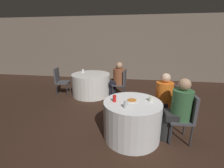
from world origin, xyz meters
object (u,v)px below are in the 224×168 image
chair_far_east (122,81)px  person_green_jacket (177,110)px  chair_near_east (186,114)px  chair_near_northeast (166,100)px  soda_can_red (114,99)px  pizza_plate_near (132,100)px  table_near (132,120)px  soda_can_silver (126,105)px  table_far (91,84)px  chair_far_west (60,79)px  person_orange_shirt (161,100)px  person_floral_shirt (117,79)px

chair_far_east → person_green_jacket: person_green_jacket is taller
chair_near_east → chair_far_east: size_ratio=1.00×
chair_near_northeast → soda_can_red: size_ratio=7.44×
chair_near_east → pizza_plate_near: size_ratio=3.53×
table_near → soda_can_silver: (-0.11, -0.27, 0.42)m
table_far → pizza_plate_near: pizza_plate_near is taller
soda_can_red → chair_far_west: bearing=136.9°
table_near → soda_can_silver: 0.51m
chair_far_west → soda_can_red: bearing=38.5°
pizza_plate_near → soda_can_red: (-0.31, -0.09, 0.05)m
table_far → chair_far_west: chair_far_west is taller
chair_near_east → chair_far_west: bearing=58.9°
table_far → soda_can_red: soda_can_red is taller
soda_can_silver → chair_near_northeast: bearing=46.9°
table_near → soda_can_red: 0.54m
chair_near_east → person_orange_shirt: person_orange_shirt is taller
person_floral_shirt → pizza_plate_near: 2.02m
person_green_jacket → person_floral_shirt: size_ratio=1.04×
table_far → chair_far_east: chair_far_east is taller
chair_far_east → person_orange_shirt: bearing=-141.5°
chair_near_east → soda_can_silver: 1.13m
person_green_jacket → soda_can_red: 1.13m
chair_near_east → person_green_jacket: person_green_jacket is taller
chair_near_east → person_green_jacket: (-0.16, -0.00, 0.07)m
pizza_plate_near → table_far: bearing=124.4°
table_far → chair_near_east: 3.13m
chair_near_northeast → person_floral_shirt: size_ratio=0.79×
chair_near_east → soda_can_red: size_ratio=7.44×
chair_near_east → person_orange_shirt: bearing=34.1°
chair_far_east → soda_can_red: 2.05m
table_far → person_green_jacket: bearing=-43.2°
chair_far_east → person_floral_shirt: size_ratio=0.79×
chair_near_northeast → person_orange_shirt: person_orange_shirt is taller
table_far → chair_far_west: (-1.03, -0.15, 0.18)m
person_orange_shirt → soda_can_silver: (-0.71, -0.78, 0.19)m
chair_near_east → table_far: bearing=47.1°
chair_near_northeast → soda_can_silver: size_ratio=7.44×
chair_far_east → table_near: bearing=-164.2°
chair_near_northeast → soda_can_silver: (-0.83, -0.89, 0.24)m
soda_can_silver → person_green_jacket: bearing=18.2°
person_green_jacket → person_floral_shirt: 2.38m
table_far → chair_near_northeast: chair_near_northeast is taller
table_far → chair_near_east: chair_near_east is taller
chair_far_east → person_green_jacket: size_ratio=0.76×
chair_far_west → table_near: bearing=43.2°
table_near → chair_near_east: size_ratio=1.18×
table_far → person_floral_shirt: bearing=-5.2°
chair_near_east → chair_far_west: size_ratio=1.00×
chair_near_northeast → person_floral_shirt: bearing=1.3°
person_floral_shirt → person_green_jacket: bearing=-141.2°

